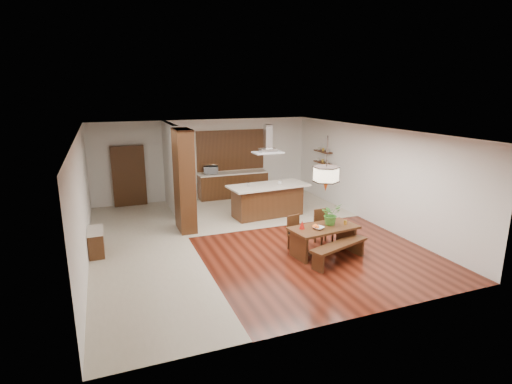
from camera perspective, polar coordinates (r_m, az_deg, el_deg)
name	(u,v)px	position (r m, az deg, el deg)	size (l,w,h in m)	color
room_shell	(245,163)	(10.48, -1.53, 4.16)	(9.00, 9.04, 2.92)	#3B130A
tile_hallway	(143,251)	(10.50, -15.89, -8.09)	(2.50, 9.00, 0.01)	beige
tile_kitchen	(256,208)	(13.66, -0.06, -2.30)	(5.50, 4.00, 0.01)	beige
soffit_band	(245,131)	(10.37, -1.56, 8.64)	(8.00, 9.00, 0.02)	#421F10
partition_pier	(184,181)	(11.38, -10.22, 1.60)	(0.45, 1.00, 2.90)	black
partition_stub	(172,168)	(13.41, -11.96, 3.42)	(0.18, 2.40, 2.90)	silver
hallway_console	(96,242)	(10.56, -21.87, -6.66)	(0.37, 0.88, 0.63)	black
hallway_doorway	(129,176)	(14.43, -17.70, 2.18)	(1.10, 0.20, 2.10)	black
rear_counter	(233,185)	(15.01, -3.29, 1.05)	(2.60, 0.62, 0.95)	black
kitchen_window	(231,150)	(15.02, -3.66, 6.00)	(2.60, 0.08, 1.50)	brown
shelf_lower	(323,163)	(14.55, 9.49, 4.17)	(0.26, 0.90, 0.04)	black
shelf_upper	(323,152)	(14.49, 9.55, 5.72)	(0.26, 0.90, 0.04)	black
dining_table	(323,234)	(9.91, 9.62, -5.93)	(1.76, 1.04, 0.69)	black
dining_bench	(339,253)	(9.58, 11.78, -8.53)	(1.67, 0.37, 0.47)	black
dining_chair_left	(297,233)	(10.09, 5.94, -5.90)	(0.38, 0.38, 0.87)	black
dining_chair_right	(324,227)	(10.55, 9.70, -5.00)	(0.40, 0.40, 0.91)	black
pendant_lantern	(327,164)	(9.46, 10.05, 3.98)	(0.64, 0.64, 1.31)	beige
foliage_plant	(331,214)	(9.98, 10.63, -3.12)	(0.48, 0.42, 0.53)	#3B7727
fruit_bowl	(319,228)	(9.67, 8.93, -5.09)	(0.25, 0.25, 0.06)	beige
napkin_cone	(302,225)	(9.61, 6.60, -4.65)	(0.13, 0.13, 0.21)	#A2120B
gold_ornament	(345,222)	(10.12, 12.64, -4.24)	(0.07, 0.07, 0.11)	gold
kitchen_island	(268,200)	(12.69, 1.67, -1.14)	(2.58, 1.29, 1.03)	black
range_hood	(268,139)	(12.33, 1.72, 7.57)	(0.90, 0.55, 0.87)	silver
island_cup	(280,183)	(12.61, 3.40, 1.32)	(0.13, 0.13, 0.10)	white
microwave	(211,170)	(14.68, -6.48, 3.14)	(0.52, 0.35, 0.29)	silver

